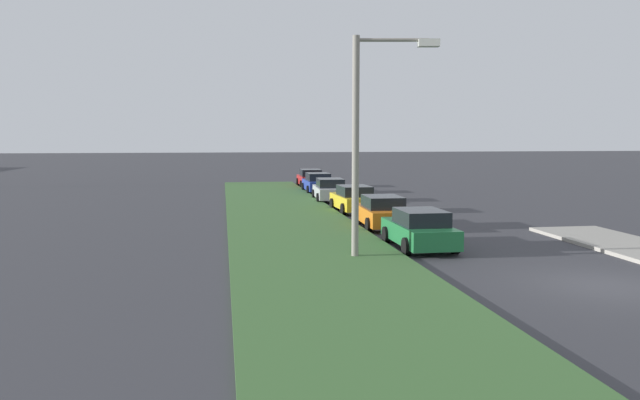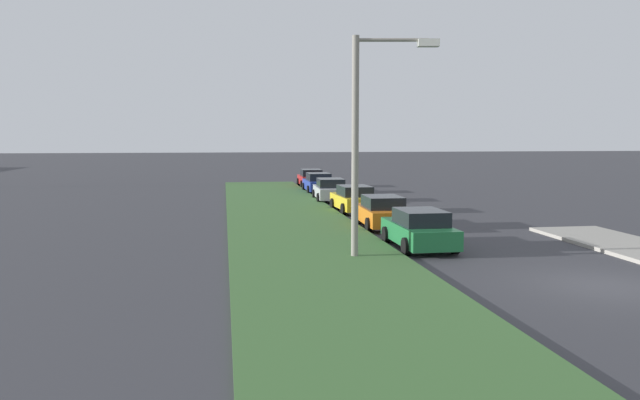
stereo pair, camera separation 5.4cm
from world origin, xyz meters
name	(u,v)px [view 2 (the right image)]	position (x,y,z in m)	size (l,w,h in m)	color
ground	(605,286)	(0.00, 0.00, 0.00)	(300.00, 300.00, 0.00)	#38383D
grass_median	(300,235)	(10.00, 7.42, 0.06)	(60.00, 6.00, 0.12)	#3D6633
parked_car_green	(419,229)	(6.51, 3.33, 0.72)	(4.31, 2.04, 1.47)	#1E6B38
parked_car_orange	(382,212)	(11.94, 3.37, 0.72)	(4.33, 2.08, 1.47)	orange
parked_car_yellow	(354,199)	(17.96, 3.41, 0.72)	(4.37, 2.15, 1.47)	gold
parked_car_silver	(330,190)	(23.98, 3.72, 0.72)	(4.37, 2.15, 1.47)	#B2B5BA
parked_car_blue	(318,183)	(30.11, 3.58, 0.72)	(4.32, 2.05, 1.47)	#23389E
parked_car_red	(311,178)	(35.46, 3.39, 0.72)	(4.32, 2.05, 1.47)	red
streetlight	(366,130)	(4.79, 5.80, 4.39)	(0.73, 2.86, 7.50)	gray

